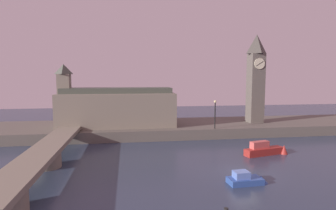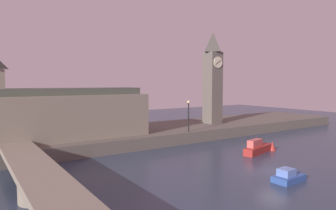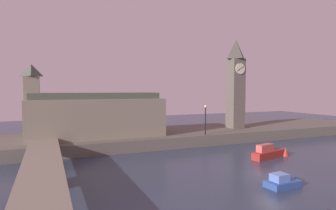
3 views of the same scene
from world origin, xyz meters
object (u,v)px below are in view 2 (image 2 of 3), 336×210
at_px(clock_tower, 213,77).
at_px(boat_dinghy_red, 260,148).
at_px(boat_tour_blue, 292,176).
at_px(parliament_hall, 68,113).
at_px(streetlamp, 189,112).

xyz_separation_m(clock_tower, boat_dinghy_red, (-4.99, -13.68, -8.36)).
xyz_separation_m(boat_tour_blue, boat_dinghy_red, (5.83, 8.01, 0.21)).
distance_m(clock_tower, boat_dinghy_red, 16.79).
relative_size(clock_tower, parliament_hall, 0.83).
bearing_deg(streetlamp, boat_dinghy_red, -69.72).
height_order(parliament_hall, streetlamp, parliament_hall).
bearing_deg(parliament_hall, boat_dinghy_red, -37.52).
xyz_separation_m(parliament_hall, boat_dinghy_red, (17.77, -13.64, -3.79)).
bearing_deg(clock_tower, parliament_hall, -179.91).
bearing_deg(parliament_hall, boat_tour_blue, -61.14).
relative_size(streetlamp, boat_dinghy_red, 0.74).
relative_size(clock_tower, boat_tour_blue, 4.01).
xyz_separation_m(parliament_hall, boat_tour_blue, (11.93, -21.65, -4.00)).
bearing_deg(streetlamp, boat_tour_blue, -98.28).
bearing_deg(boat_tour_blue, boat_dinghy_red, 53.93).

